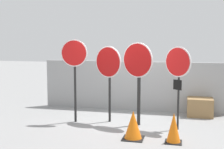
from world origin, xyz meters
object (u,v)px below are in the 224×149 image
(stop_sign_1, at_px, (108,67))
(storage_crate, at_px, (200,107))
(stop_sign_3, at_px, (178,68))
(traffic_cone_1, at_px, (133,125))
(traffic_cone_0, at_px, (174,128))
(stop_sign_2, at_px, (138,68))
(stop_sign_0, at_px, (74,61))

(stop_sign_1, bearing_deg, storage_crate, 51.46)
(stop_sign_1, distance_m, stop_sign_3, 1.86)
(traffic_cone_1, bearing_deg, traffic_cone_0, -3.18)
(storage_crate, bearing_deg, traffic_cone_0, -104.66)
(stop_sign_3, bearing_deg, stop_sign_2, -155.86)
(stop_sign_0, xyz_separation_m, stop_sign_1, (0.88, 0.23, -0.16))
(stop_sign_3, distance_m, traffic_cone_1, 1.82)
(storage_crate, bearing_deg, stop_sign_2, -139.76)
(stop_sign_2, xyz_separation_m, traffic_cone_0, (0.97, -1.17, -1.18))
(stop_sign_0, height_order, stop_sign_1, stop_sign_0)
(stop_sign_0, distance_m, storage_crate, 3.91)
(traffic_cone_1, distance_m, storage_crate, 2.96)
(traffic_cone_1, bearing_deg, stop_sign_1, 124.78)
(stop_sign_2, bearing_deg, stop_sign_3, 15.88)
(stop_sign_0, relative_size, stop_sign_2, 1.03)
(storage_crate, bearing_deg, stop_sign_1, -153.38)
(traffic_cone_0, relative_size, traffic_cone_1, 1.02)
(stop_sign_1, bearing_deg, traffic_cone_1, -30.38)
(traffic_cone_1, bearing_deg, stop_sign_2, 93.44)
(stop_sign_0, distance_m, stop_sign_2, 1.71)
(traffic_cone_0, relative_size, storage_crate, 0.91)
(stop_sign_0, height_order, storage_crate, stop_sign_0)
(stop_sign_0, relative_size, stop_sign_1, 1.09)
(stop_sign_0, height_order, traffic_cone_0, stop_sign_0)
(stop_sign_1, height_order, stop_sign_3, stop_sign_3)
(stop_sign_1, xyz_separation_m, traffic_cone_0, (1.79, -1.33, -1.18))
(traffic_cone_0, bearing_deg, stop_sign_3, 87.63)
(stop_sign_2, bearing_deg, traffic_cone_1, -60.32)
(stop_sign_2, bearing_deg, storage_crate, 66.48)
(stop_sign_0, xyz_separation_m, stop_sign_3, (2.71, -0.11, -0.11))
(storage_crate, bearing_deg, stop_sign_0, -156.38)
(stop_sign_2, bearing_deg, stop_sign_0, -151.31)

